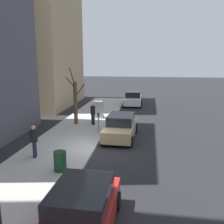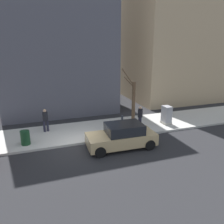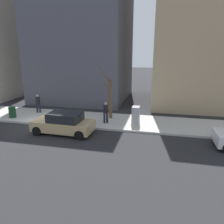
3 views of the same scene
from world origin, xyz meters
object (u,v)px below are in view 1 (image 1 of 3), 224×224
object	(u,v)px
trash_bin	(60,161)
utility_box	(98,110)
parked_car_tan	(121,127)
pedestrian_midblock	(34,139)
pedestrian_near_meter	(93,113)
office_tower_left	(25,35)
bare_tree	(75,101)
parked_car_white	(133,99)
parked_car_red	(80,214)
parking_meter	(98,120)

from	to	relation	value
trash_bin	utility_box	bearing A→B (deg)	-87.79
parked_car_tan	pedestrian_midblock	bearing A→B (deg)	49.47
pedestrian_near_meter	office_tower_left	world-z (taller)	office_tower_left
bare_tree	pedestrian_near_meter	world-z (taller)	bare_tree
bare_tree	office_tower_left	bearing A→B (deg)	-46.06
parked_car_white	parked_car_tan	size ratio (longest dim) A/B	0.99
parked_car_tan	pedestrian_midblock	size ratio (longest dim) A/B	2.56
utility_box	pedestrian_near_meter	xyz separation A→B (m)	(-0.06, 2.33, 0.24)
parked_car_red	parking_meter	xyz separation A→B (m)	(1.57, -10.10, 0.24)
parked_car_tan	utility_box	distance (m)	5.34
parked_car_white	parking_meter	size ratio (longest dim) A/B	3.13
office_tower_left	parked_car_white	bearing A→B (deg)	-173.60
parked_car_red	bare_tree	distance (m)	12.51
parked_car_tan	office_tower_left	world-z (taller)	office_tower_left
parked_car_red	parking_meter	distance (m)	10.22
utility_box	office_tower_left	distance (m)	12.90
trash_bin	pedestrian_near_meter	distance (m)	8.06
parked_car_tan	parking_meter	bearing A→B (deg)	-20.34
parked_car_white	parked_car_tan	distance (m)	11.98
parked_car_red	pedestrian_near_meter	world-z (taller)	pedestrian_near_meter
parked_car_red	pedestrian_midblock	bearing A→B (deg)	-53.27
pedestrian_midblock	parked_car_white	bearing A→B (deg)	-29.81
parked_car_red	bare_tree	size ratio (longest dim) A/B	0.97
utility_box	office_tower_left	bearing A→B (deg)	-32.75
pedestrian_midblock	office_tower_left	xyz separation A→B (m)	(7.78, -14.96, 6.55)
parked_car_red	pedestrian_near_meter	size ratio (longest dim) A/B	2.53
parked_car_tan	parking_meter	xyz separation A→B (m)	(1.61, -0.65, 0.24)
trash_bin	parked_car_white	bearing A→B (deg)	-96.61
utility_box	parked_car_red	bearing A→B (deg)	99.68
bare_tree	pedestrian_near_meter	distance (m)	1.59
parked_car_tan	bare_tree	distance (m)	4.63
bare_tree	trash_bin	xyz separation A→B (m)	(-1.69, 8.07, -1.32)
utility_box	bare_tree	xyz separation A→B (m)	(1.29, 2.30, 1.07)
parked_car_tan	utility_box	world-z (taller)	utility_box
parked_car_tan	utility_box	bearing A→B (deg)	-60.88
bare_tree	pedestrian_midblock	bearing A→B (deg)	88.74
parked_car_red	office_tower_left	world-z (taller)	office_tower_left
parked_car_white	parking_meter	distance (m)	11.44
parked_car_white	pedestrian_midblock	distance (m)	16.73
pedestrian_midblock	bare_tree	bearing A→B (deg)	-17.64
bare_tree	parked_car_white	bearing A→B (deg)	-111.39
parked_car_white	parked_car_tan	xyz separation A→B (m)	(-0.01, 11.98, 0.00)
bare_tree	parking_meter	bearing A→B (deg)	140.11
office_tower_left	bare_tree	bearing A→B (deg)	133.94
parking_meter	office_tower_left	bearing A→B (deg)	-44.85
parked_car_tan	pedestrian_near_meter	size ratio (longest dim) A/B	2.56
utility_box	office_tower_left	size ratio (longest dim) A/B	0.09
trash_bin	parked_car_red	bearing A→B (deg)	117.87
trash_bin	office_tower_left	world-z (taller)	office_tower_left
parking_meter	bare_tree	bearing A→B (deg)	-39.89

